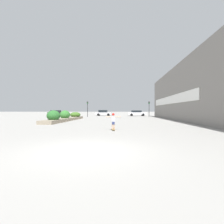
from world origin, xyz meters
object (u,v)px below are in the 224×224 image
car_leftmost (137,113)px  car_rightmost (56,113)px  skateboard (113,129)px  car_center_left (193,113)px  skateboarder (113,119)px  traffic_light_right (149,106)px  car_center_right (103,113)px  traffic_light_left (88,106)px

car_leftmost → car_rightmost: car_rightmost is taller
skateboard → car_leftmost: (4.12, 30.77, 0.65)m
car_center_left → car_rightmost: size_ratio=1.10×
skateboard → car_leftmost: 31.05m
skateboarder → car_center_left: (17.28, 30.11, -0.00)m
traffic_light_right → car_center_left: bearing=20.6°
car_leftmost → car_rightmost: 20.25m
car_center_left → car_center_right: (-21.53, 1.89, -0.02)m
traffic_light_right → car_leftmost: bearing=115.3°
car_center_right → traffic_light_left: size_ratio=1.23×
car_center_left → car_center_right: bearing=85.0°
car_center_right → car_rightmost: (-11.88, -1.16, 0.01)m
car_center_right → traffic_light_left: 7.36m
car_leftmost → traffic_light_right: (2.25, -4.76, 1.54)m
skateboard → traffic_light_right: (6.38, 26.01, 2.19)m
skateboarder → car_leftmost: (4.12, 30.77, -0.05)m
car_center_right → skateboard: bearing=7.6°
skateboard → car_rightmost: size_ratio=0.21×
car_leftmost → car_center_left: car_center_left is taller
car_leftmost → traffic_light_right: 5.48m
skateboarder → car_center_right: car_center_right is taller
skateboard → car_center_left: car_center_left is taller
traffic_light_left → skateboarder: bearing=-74.5°
skateboard → car_center_right: 32.29m
car_center_left → car_center_right: 21.61m
car_leftmost → traffic_light_left: (-11.13, -5.42, 1.54)m
car_rightmost → traffic_light_right: bearing=77.9°
skateboarder → car_center_right: size_ratio=0.28×
car_leftmost → car_center_right: size_ratio=1.10×
skateboard → traffic_light_left: size_ratio=0.24×
car_rightmost → car_leftmost: bearing=89.8°
car_center_right → traffic_light_right: bearing=60.6°
car_center_left → traffic_light_right: bearing=110.6°
traffic_light_right → traffic_light_left: bearing=-177.2°
car_center_left → skateboarder: bearing=150.1°
car_center_right → traffic_light_left: traffic_light_left is taller
car_center_left → traffic_light_left: 24.80m
skateboard → car_center_right: bearing=89.9°
car_center_left → traffic_light_right: (-10.91, -4.10, 1.49)m
skateboarder → car_rightmost: car_rightmost is taller
traffic_light_right → car_center_right: bearing=150.6°
skateboard → car_leftmost: car_leftmost is taller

